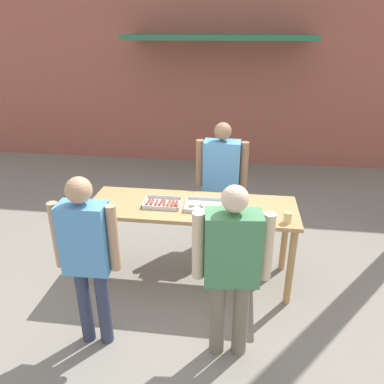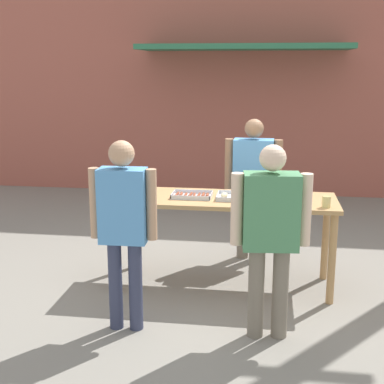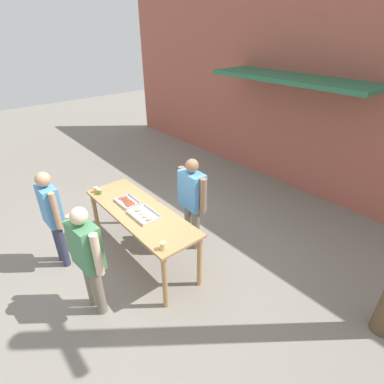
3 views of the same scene
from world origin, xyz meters
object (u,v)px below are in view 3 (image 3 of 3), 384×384
food_tray_buns (144,215)px  food_tray_sausages (128,202)px  beer_cup (163,246)px  condiment_jar_mustard (96,190)px  condiment_jar_ketchup (99,192)px  person_customer_holding_hotdog (52,212)px  person_customer_with_cup (87,254)px  person_server_behind_table (192,197)px

food_tray_buns → food_tray_sausages: bearing=-179.9°
beer_cup → condiment_jar_mustard: bearing=-179.9°
condiment_jar_ketchup → beer_cup: bearing=-0.3°
person_customer_holding_hotdog → person_customer_with_cup: size_ratio=1.01×
condiment_jar_ketchup → beer_cup: size_ratio=0.82×
food_tray_buns → condiment_jar_mustard: (-1.10, -0.22, 0.02)m
person_server_behind_table → person_customer_holding_hotdog: person_server_behind_table is taller
person_customer_with_cup → person_server_behind_table: bearing=-89.7°
person_server_behind_table → food_tray_sausages: bearing=-122.5°
food_tray_buns → person_customer_with_cup: size_ratio=0.29×
food_tray_sausages → person_server_behind_table: person_server_behind_table is taller
food_tray_sausages → person_customer_holding_hotdog: (-0.41, -0.99, 0.03)m
person_server_behind_table → person_customer_with_cup: size_ratio=1.01×
condiment_jar_mustard → food_tray_buns: bearing=11.3°
beer_cup → person_customer_with_cup: person_customer_with_cup is taller
food_tray_sausages → beer_cup: (1.23, -0.22, 0.04)m
condiment_jar_mustard → condiment_jar_ketchup: size_ratio=1.00×
person_customer_with_cup → food_tray_sausages: bearing=-58.2°
condiment_jar_mustard → person_server_behind_table: (1.19, 1.04, -0.01)m
person_customer_holding_hotdog → person_customer_with_cup: (1.15, 0.03, -0.02)m
condiment_jar_mustard → condiment_jar_ketchup: 0.10m
condiment_jar_ketchup → beer_cup: beer_cup is taller
beer_cup → person_customer_with_cup: size_ratio=0.07×
condiment_jar_mustard → condiment_jar_ketchup: same height
food_tray_buns → person_customer_holding_hotdog: person_customer_holding_hotdog is taller
person_customer_with_cup → condiment_jar_ketchup: bearing=-36.4°
food_tray_sausages → condiment_jar_mustard: size_ratio=4.44×
food_tray_sausages → food_tray_buns: bearing=0.1°
condiment_jar_ketchup → person_customer_holding_hotdog: 0.79m
condiment_jar_ketchup → person_customer_holding_hotdog: person_customer_holding_hotdog is taller
food_tray_buns → condiment_jar_ketchup: (-1.00, -0.21, 0.02)m
condiment_jar_ketchup → beer_cup: (1.77, -0.01, 0.01)m
condiment_jar_mustard → beer_cup: beer_cup is taller
person_customer_with_cup → person_customer_holding_hotdog: bearing=-4.4°
food_tray_sausages → person_customer_with_cup: bearing=-52.4°
person_server_behind_table → person_customer_holding_hotdog: bearing=-116.7°
food_tray_sausages → person_server_behind_table: size_ratio=0.24×
food_tray_sausages → person_customer_with_cup: size_ratio=0.24×
food_tray_sausages → condiment_jar_mustard: 0.67m
food_tray_buns → condiment_jar_ketchup: bearing=-168.3°
food_tray_buns → person_customer_with_cup: bearing=-74.1°
person_server_behind_table → person_customer_holding_hotdog: 2.06m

